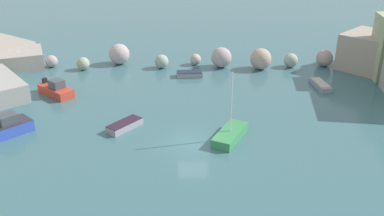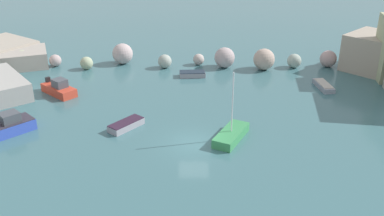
# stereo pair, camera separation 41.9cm
# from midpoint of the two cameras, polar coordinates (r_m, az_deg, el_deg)

# --- Properties ---
(cove_water) EXTENTS (160.00, 160.00, 0.00)m
(cove_water) POSITION_cam_midpoint_polar(r_m,az_deg,el_deg) (35.36, 0.37, -4.72)
(cove_water) COLOR #39636A
(cove_water) RESTS_ON ground
(rock_breakwater) EXTENTS (39.42, 4.80, 2.55)m
(rock_breakwater) POSITION_cam_midpoint_polar(r_m,az_deg,el_deg) (52.85, -0.25, 6.62)
(rock_breakwater) COLOR #A6AB90
(rock_breakwater) RESTS_ON ground
(moored_boat_1) EXTENTS (3.42, 4.65, 5.90)m
(moored_boat_1) POSITION_cam_midpoint_polar(r_m,az_deg,el_deg) (36.00, 5.31, -3.54)
(moored_boat_1) COLOR #368950
(moored_boat_1) RESTS_ON cove_water
(moored_boat_2) EXTENTS (1.59, 3.63, 0.58)m
(moored_boat_2) POSITION_cam_midpoint_polar(r_m,az_deg,el_deg) (48.59, 17.01, 2.88)
(moored_boat_2) COLOR gray
(moored_boat_2) RESTS_ON cove_water
(moored_boat_3) EXTENTS (3.02, 1.56, 0.61)m
(moored_boat_3) POSITION_cam_midpoint_polar(r_m,az_deg,el_deg) (49.79, 0.06, 4.52)
(moored_boat_3) COLOR gray
(moored_boat_3) RESTS_ON cove_water
(moored_boat_4) EXTENTS (4.75, 4.70, 1.82)m
(moored_boat_4) POSITION_cam_midpoint_polar(r_m,az_deg,el_deg) (39.76, -23.36, -2.36)
(moored_boat_4) COLOR #334EBA
(moored_boat_4) RESTS_ON cove_water
(moored_boat_5) EXTENTS (4.27, 4.08, 1.72)m
(moored_boat_5) POSITION_cam_midpoint_polar(r_m,az_deg,el_deg) (46.72, -17.17, 2.42)
(moored_boat_5) COLOR #C03D29
(moored_boat_5) RESTS_ON cove_water
(moored_boat_6) EXTENTS (3.07, 3.34, 0.64)m
(moored_boat_6) POSITION_cam_midpoint_polar(r_m,az_deg,el_deg) (38.09, -8.61, -2.23)
(moored_boat_6) COLOR #92909B
(moored_boat_6) RESTS_ON cove_water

